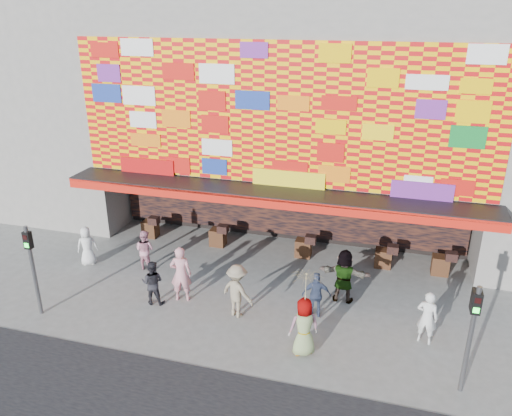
# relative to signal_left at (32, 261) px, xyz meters

# --- Properties ---
(ground) EXTENTS (90.00, 90.00, 0.00)m
(ground) POSITION_rel_signal_left_xyz_m (6.20, 1.50, -1.86)
(ground) COLOR slate
(ground) RESTS_ON ground
(shop_building) EXTENTS (15.20, 9.40, 10.00)m
(shop_building) POSITION_rel_signal_left_xyz_m (6.20, 9.68, 3.37)
(shop_building) COLOR gray
(shop_building) RESTS_ON ground
(neighbor_left) EXTENTS (11.00, 8.00, 12.00)m
(neighbor_left) POSITION_rel_signal_left_xyz_m (-6.80, 9.50, 4.14)
(neighbor_left) COLOR gray
(neighbor_left) RESTS_ON ground
(signal_left) EXTENTS (0.22, 0.20, 3.00)m
(signal_left) POSITION_rel_signal_left_xyz_m (0.00, 0.00, 0.00)
(signal_left) COLOR #59595B
(signal_left) RESTS_ON ground
(signal_right) EXTENTS (0.22, 0.20, 3.00)m
(signal_right) POSITION_rel_signal_left_xyz_m (12.40, 0.00, 0.00)
(signal_right) COLOR #59595B
(signal_right) RESTS_ON ground
(ped_a) EXTENTS (0.87, 0.79, 1.49)m
(ped_a) POSITION_rel_signal_left_xyz_m (-0.41, 3.28, -1.11)
(ped_a) COLOR silver
(ped_a) RESTS_ON ground
(ped_b) EXTENTS (0.79, 0.62, 1.91)m
(ped_b) POSITION_rel_signal_left_xyz_m (3.95, 1.97, -0.90)
(ped_b) COLOR #D28893
(ped_b) RESTS_ON ground
(ped_c) EXTENTS (0.80, 0.67, 1.50)m
(ped_c) POSITION_rel_signal_left_xyz_m (3.15, 1.53, -1.11)
(ped_c) COLOR black
(ped_c) RESTS_ON ground
(ped_d) EXTENTS (1.29, 1.03, 1.75)m
(ped_d) POSITION_rel_signal_left_xyz_m (5.99, 1.60, -0.99)
(ped_d) COLOR gray
(ped_d) RESTS_ON ground
(ped_e) EXTENTS (0.94, 0.55, 1.51)m
(ped_e) POSITION_rel_signal_left_xyz_m (8.34, 2.24, -1.10)
(ped_e) COLOR #35405D
(ped_e) RESTS_ON ground
(ped_f) EXTENTS (1.71, 0.61, 1.82)m
(ped_f) POSITION_rel_signal_left_xyz_m (9.04, 3.35, -0.95)
(ped_f) COLOR gray
(ped_f) RESTS_ON ground
(ped_g) EXTENTS (1.00, 0.88, 1.72)m
(ped_g) POSITION_rel_signal_left_xyz_m (8.31, 0.35, -1.00)
(ped_g) COLOR gray
(ped_g) RESTS_ON ground
(ped_h) EXTENTS (0.67, 0.53, 1.64)m
(ped_h) POSITION_rel_signal_left_xyz_m (11.56, 1.81, -1.04)
(ped_h) COLOR silver
(ped_h) RESTS_ON ground
(ped_i) EXTENTS (0.81, 0.67, 1.51)m
(ped_i) POSITION_rel_signal_left_xyz_m (1.82, 3.56, -1.10)
(ped_i) COLOR #CC8499
(ped_i) RESTS_ON ground
(parasol) EXTENTS (0.97, 0.98, 1.80)m
(parasol) POSITION_rel_signal_left_xyz_m (8.31, 0.35, 0.26)
(parasol) COLOR beige
(parasol) RESTS_ON ground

